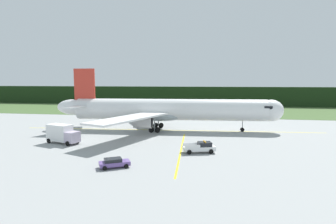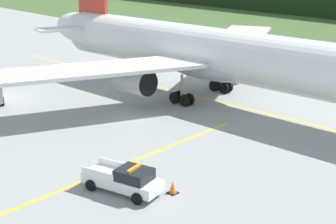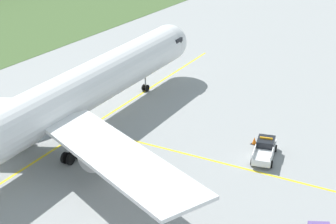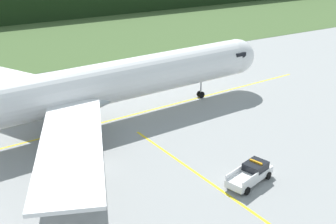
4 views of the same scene
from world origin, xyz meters
name	(u,v)px [view 1 (image 1 of 4)]	position (x,y,z in m)	size (l,w,h in m)	color
ground	(147,138)	(0.00, 0.00, 0.00)	(320.00, 320.00, 0.00)	gray
grass_verge	(181,109)	(0.00, 57.90, 0.02)	(320.00, 48.70, 0.04)	#415C2E
distant_tree_line	(186,96)	(0.00, 78.53, 4.47)	(288.00, 4.34, 8.94)	black
taxiway_centerline_main	(170,130)	(3.28, 9.42, 0.00)	(72.10, 0.30, 0.01)	yellow
taxiway_centerline_spur	(181,150)	(8.25, -9.41, 0.00)	(28.59, 0.30, 0.01)	yellow
airliner	(167,110)	(2.58, 9.38, 4.88)	(54.57, 44.20, 14.82)	white
ops_pickup_truck	(200,147)	(11.60, -10.47, 0.90)	(5.67, 3.32, 1.94)	white
catering_truck	(62,134)	(-14.76, -7.84, 1.88)	(7.15, 4.46, 3.74)	#BBACC5
staff_car	(114,163)	(0.30, -20.48, 0.70)	(4.49, 3.56, 1.30)	#694D95
apron_cone	(214,148)	(13.83, -8.32, 0.40)	(0.65, 0.65, 0.82)	black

